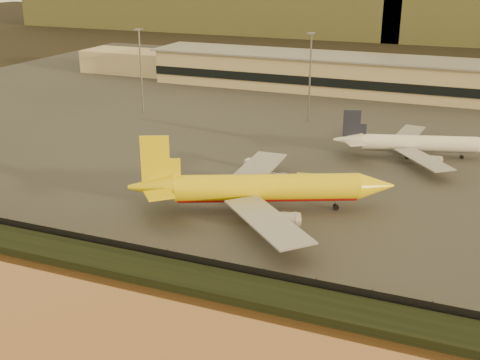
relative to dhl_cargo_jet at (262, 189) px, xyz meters
The scene contains 10 objects.
ground 13.06m from the dhl_cargo_jet, 92.19° to the right, with size 900.00×900.00×0.00m, color black.
embankment 29.45m from the dhl_cargo_jet, 90.92° to the right, with size 320.00×7.00×1.40m, color black.
tarmac 82.95m from the dhl_cargo_jet, 90.32° to the left, with size 320.00×220.00×0.20m, color #2D2D2D.
perimeter_fence 25.41m from the dhl_cargo_jet, 91.06° to the right, with size 300.00×0.05×2.20m, color black.
terminal_building 114.37m from the dhl_cargo_jet, 97.53° to the left, with size 202.00×25.00×12.60m.
apron_light_masts 65.42m from the dhl_cargo_jet, 76.97° to the left, with size 152.20×12.20×25.40m.
dhl_cargo_jet is the anchor object (origin of this frame).
white_narrowbody_jet 50.03m from the dhl_cargo_jet, 62.79° to the left, with size 38.57×36.77×11.28m.
gse_vehicle_yellow 17.98m from the dhl_cargo_jet, 77.15° to the left, with size 4.56×2.05×2.05m, color yellow.
gse_vehicle_white 24.31m from the dhl_cargo_jet, 114.08° to the left, with size 4.54×2.04×2.04m, color silver.
Camera 1 is at (36.36, -86.95, 45.63)m, focal length 45.00 mm.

